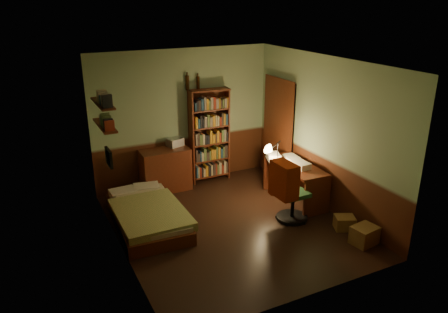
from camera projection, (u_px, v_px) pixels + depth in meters
name	position (u px, v px, depth m)	size (l,w,h in m)	color
floor	(231.00, 225.00, 7.07)	(3.50, 4.00, 0.02)	black
ceiling	(232.00, 62.00, 6.16)	(3.50, 4.00, 0.02)	silver
wall_back	(183.00, 118.00, 8.30)	(3.50, 0.02, 2.60)	#8BA881
wall_left	(115.00, 169.00, 5.88)	(0.02, 4.00, 2.60)	#8BA881
wall_right	(324.00, 134.00, 7.35)	(0.02, 4.00, 2.60)	#8BA881
wall_front	(313.00, 202.00, 4.93)	(3.50, 0.02, 2.60)	#8BA881
doorway	(279.00, 131.00, 8.53)	(0.06, 0.90, 2.00)	black
door_trim	(277.00, 131.00, 8.51)	(0.02, 0.98, 2.08)	#4B2110
bed	(147.00, 208.00, 7.01)	(0.99, 1.86, 0.55)	olive
dresser	(165.00, 170.00, 8.21)	(0.91, 0.45, 0.81)	#542212
mini_stereo	(175.00, 142.00, 8.25)	(0.28, 0.22, 0.15)	#B2B2B7
bookshelf	(210.00, 136.00, 8.50)	(0.79, 0.24, 1.84)	#542212
bottle_left	(187.00, 83.00, 8.06)	(0.07, 0.07, 0.27)	black
bottle_right	(198.00, 83.00, 8.16)	(0.06, 0.06, 0.24)	black
desk	(295.00, 183.00, 7.79)	(0.54, 1.30, 0.70)	#542212
paper_stack	(273.00, 157.00, 7.87)	(0.22, 0.30, 0.12)	silver
desk_lamp	(278.00, 146.00, 7.65)	(0.19, 0.19, 0.62)	black
office_chair	(293.00, 194.00, 7.10)	(0.45, 0.40, 0.90)	#26552C
red_jacket	(277.00, 150.00, 6.91)	(0.26, 0.48, 0.57)	#992A0C
wall_shelf_lower	(105.00, 126.00, 6.75)	(0.20, 0.90, 0.03)	#542212
wall_shelf_upper	(103.00, 103.00, 6.63)	(0.20, 0.90, 0.03)	#542212
framed_picture	(109.00, 158.00, 6.42)	(0.04, 0.32, 0.26)	black
cardboard_box_a	(364.00, 235.00, 6.50)	(0.37, 0.29, 0.28)	brown
cardboard_box_b	(344.00, 223.00, 6.91)	(0.30, 0.25, 0.22)	brown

